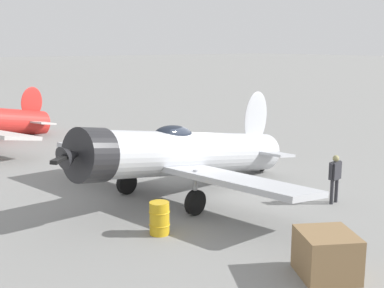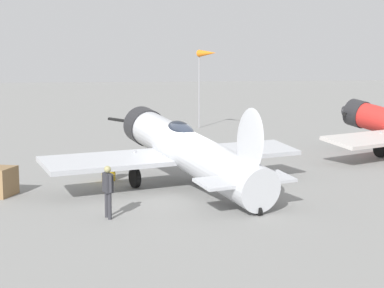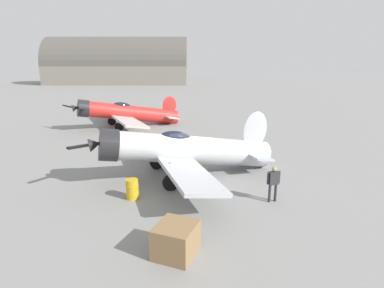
{
  "view_description": "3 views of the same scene",
  "coord_description": "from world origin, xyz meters",
  "px_view_note": "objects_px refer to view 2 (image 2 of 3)",
  "views": [
    {
      "loc": [
        -13.87,
        10.54,
        5.26
      ],
      "look_at": [
        0.0,
        0.0,
        1.8
      ],
      "focal_mm": 47.24,
      "sensor_mm": 36.0,
      "label": 1
    },
    {
      "loc": [
        -7.06,
        -20.8,
        4.58
      ],
      "look_at": [
        0.0,
        0.0,
        1.8
      ],
      "focal_mm": 55.06,
      "sensor_mm": 36.0,
      "label": 2
    },
    {
      "loc": [
        -15.81,
        2.24,
        6.02
      ],
      "look_at": [
        0.0,
        0.0,
        1.8
      ],
      "focal_mm": 28.58,
      "sensor_mm": 36.0,
      "label": 3
    }
  ],
  "objects_px": {
    "airplane_foreground": "(186,150)",
    "fuel_drum": "(108,169)",
    "windsock_mast": "(207,56)",
    "ground_crew_mechanic": "(108,187)"
  },
  "relations": [
    {
      "from": "airplane_foreground",
      "to": "windsock_mast",
      "type": "bearing_deg",
      "value": -32.28
    },
    {
      "from": "fuel_drum",
      "to": "windsock_mast",
      "type": "xyz_separation_m",
      "value": [
        11.36,
        19.12,
        5.13
      ]
    },
    {
      "from": "airplane_foreground",
      "to": "windsock_mast",
      "type": "height_order",
      "value": "windsock_mast"
    },
    {
      "from": "airplane_foreground",
      "to": "fuel_drum",
      "type": "height_order",
      "value": "airplane_foreground"
    },
    {
      "from": "ground_crew_mechanic",
      "to": "fuel_drum",
      "type": "xyz_separation_m",
      "value": [
        1.19,
        6.23,
        -0.53
      ]
    },
    {
      "from": "fuel_drum",
      "to": "airplane_foreground",
      "type": "bearing_deg",
      "value": -46.34
    },
    {
      "from": "ground_crew_mechanic",
      "to": "windsock_mast",
      "type": "relative_size",
      "value": 0.27
    },
    {
      "from": "ground_crew_mechanic",
      "to": "airplane_foreground",
      "type": "bearing_deg",
      "value": -143.35
    },
    {
      "from": "windsock_mast",
      "to": "fuel_drum",
      "type": "bearing_deg",
      "value": -120.7
    },
    {
      "from": "airplane_foreground",
      "to": "fuel_drum",
      "type": "bearing_deg",
      "value": 33.49
    }
  ]
}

